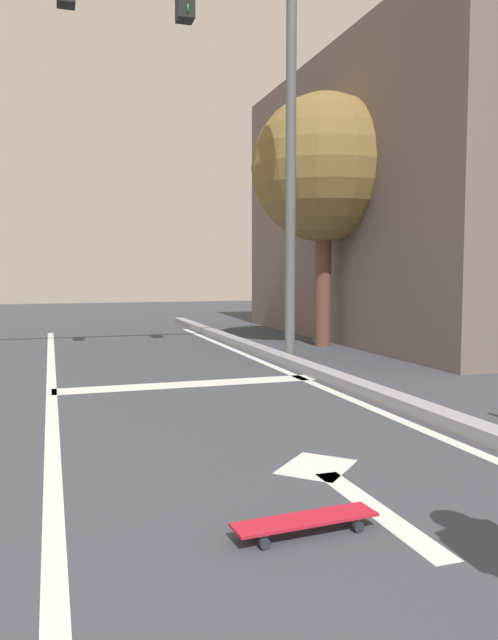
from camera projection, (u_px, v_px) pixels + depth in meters
The scene contains 9 objects.
lane_line_center at pixel (53, 458), 4.60m from camera, with size 0.12×20.00×0.01m, color silver.
lane_line_curbside at pixel (415, 426), 5.57m from camera, with size 0.12×20.00×0.01m, color silver.
stop_bar at pixel (190, 384), 7.66m from camera, with size 3.29×0.40×0.01m, color silver.
lane_arrow_stem at pixel (376, 510), 3.60m from camera, with size 0.16×1.40×0.01m, color silver.
lane_arrow_head at pixel (317, 466), 4.41m from camera, with size 0.56×0.44×0.01m, color silver.
curb_strip at pixel (439, 417), 5.64m from camera, with size 0.24×24.00×0.14m, color #93949B.
spare_skateboard at pixel (305, 521), 3.28m from camera, with size 0.82×0.25×0.09m.
traffic_signal_mast at pixel (212, 77), 8.96m from camera, with size 5.00×0.34×5.98m.
roadside_tree at pixel (324, 170), 11.41m from camera, with size 2.72×2.72×4.69m.
Camera 1 is at (-0.46, 1.26, 1.40)m, focal length 34.44 mm.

